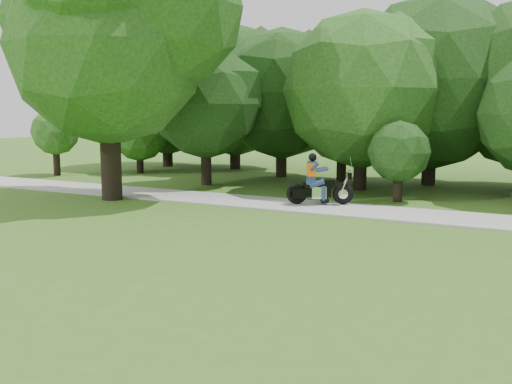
% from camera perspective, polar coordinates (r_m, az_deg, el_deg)
% --- Properties ---
extents(ground, '(100.00, 100.00, 0.00)m').
position_cam_1_polar(ground, '(9.03, 9.79, -11.18)').
color(ground, '#37651C').
rests_on(ground, ground).
extents(walkway, '(60.00, 2.20, 0.06)m').
position_cam_1_polar(walkway, '(16.61, 18.15, -2.46)').
color(walkway, '#969691').
rests_on(walkway, ground).
extents(tree_line, '(39.33, 12.28, 7.50)m').
position_cam_1_polar(tree_line, '(23.38, 19.63, 9.36)').
color(tree_line, black).
rests_on(tree_line, ground).
extents(big_tree_west, '(8.64, 6.56, 9.96)m').
position_cam_1_polar(big_tree_west, '(20.07, -14.16, 15.89)').
color(big_tree_west, black).
rests_on(big_tree_west, ground).
extents(touring_motorcycle, '(1.98, 1.26, 1.60)m').
position_cam_1_polar(touring_motorcycle, '(17.88, 6.00, 0.63)').
color(touring_motorcycle, black).
rests_on(touring_motorcycle, walkway).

